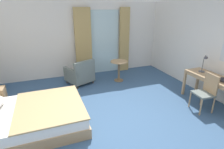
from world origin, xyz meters
TOP-DOWN VIEW (x-y plane):
  - ground at (0.00, 0.00)m, footprint 6.60×7.38m
  - wall_back at (0.00, 3.43)m, footprint 6.20×0.12m
  - balcony_glass_door at (0.78, 3.35)m, footprint 1.18×0.02m
  - curtain_panel_left at (-0.03, 3.25)m, footprint 0.59×0.10m
  - curtain_panel_right at (1.58, 3.25)m, footprint 0.38×0.10m
  - bed at (-1.85, 0.47)m, footprint 2.19×1.72m
  - writing_desk at (2.61, -0.15)m, footprint 0.58×1.56m
  - desk_chair at (2.23, -0.28)m, footprint 0.44×0.48m
  - desk_lamp at (2.70, 0.34)m, footprint 0.27×0.20m
  - armchair_by_window at (-0.36, 2.47)m, footprint 0.99×0.99m
  - round_cafe_table at (0.95, 2.25)m, footprint 0.58×0.58m

SIDE VIEW (x-z plane):
  - ground at x=0.00m, z-range -0.10..0.00m
  - bed at x=-1.85m, z-range -0.26..0.78m
  - armchair_by_window at x=-0.36m, z-range -0.08..0.77m
  - round_cafe_table at x=0.95m, z-range 0.16..0.88m
  - desk_chair at x=2.23m, z-range 0.06..1.01m
  - writing_desk at x=2.61m, z-range 0.30..1.07m
  - desk_lamp at x=2.70m, z-range 0.84..1.33m
  - balcony_glass_door at x=0.78m, z-range 0.00..2.36m
  - curtain_panel_left at x=-0.03m, z-range 0.00..2.45m
  - curtain_panel_right at x=1.58m, z-range 0.00..2.45m
  - wall_back at x=0.00m, z-range 0.00..2.68m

